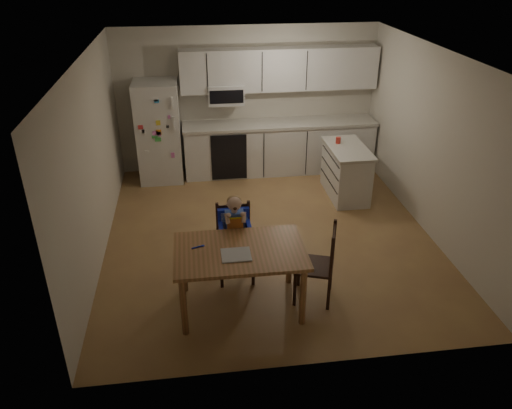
{
  "coord_description": "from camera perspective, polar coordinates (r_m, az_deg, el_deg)",
  "views": [
    {
      "loc": [
        -0.99,
        -6.01,
        3.68
      ],
      "look_at": [
        -0.31,
        -0.92,
        0.98
      ],
      "focal_mm": 35.0,
      "sensor_mm": 36.0,
      "label": 1
    }
  ],
  "objects": [
    {
      "name": "refrigerator",
      "position": [
        8.66,
        -11.05,
        8.14
      ],
      "size": [
        0.72,
        0.7,
        1.7
      ],
      "primitive_type": "cube",
      "color": "silver",
      "rests_on": "ground"
    },
    {
      "name": "chair_booster",
      "position": [
        5.95,
        -2.48,
        -2.69
      ],
      "size": [
        0.42,
        0.42,
        1.11
      ],
      "rotation": [
        0.0,
        0.0,
        0.02
      ],
      "color": "black",
      "rests_on": "ground"
    },
    {
      "name": "red_cup",
      "position": [
        8.15,
        9.38,
        7.25
      ],
      "size": [
        0.08,
        0.08,
        0.1
      ],
      "primitive_type": "cylinder",
      "color": "red",
      "rests_on": "kitchen_island"
    },
    {
      "name": "room",
      "position": [
        7.0,
        0.96,
        7.42
      ],
      "size": [
        4.52,
        5.01,
        2.51
      ],
      "color": "olive",
      "rests_on": "ground"
    },
    {
      "name": "dining_table",
      "position": [
        5.43,
        -1.85,
        -6.09
      ],
      "size": [
        1.42,
        0.91,
        0.76
      ],
      "color": "brown",
      "rests_on": "ground"
    },
    {
      "name": "napkin",
      "position": [
        5.29,
        -2.3,
        -5.76
      ],
      "size": [
        0.31,
        0.27,
        0.01
      ],
      "primitive_type": "cube",
      "color": "#A8A8AD",
      "rests_on": "dining_table"
    },
    {
      "name": "kitchen_run",
      "position": [
        8.84,
        2.48,
        9.23
      ],
      "size": [
        3.37,
        0.62,
        2.15
      ],
      "color": "silver",
      "rests_on": "ground"
    },
    {
      "name": "kitchen_island",
      "position": [
        8.17,
        10.25,
        3.74
      ],
      "size": [
        0.59,
        1.12,
        0.83
      ],
      "color": "silver",
      "rests_on": "ground"
    },
    {
      "name": "chair_side",
      "position": [
        5.67,
        7.7,
        -6.24
      ],
      "size": [
        0.53,
        0.53,
        0.95
      ],
      "rotation": [
        0.0,
        0.0,
        -1.9
      ],
      "color": "black",
      "rests_on": "ground"
    },
    {
      "name": "toddler_spoon",
      "position": [
        5.44,
        -6.77,
        -4.86
      ],
      "size": [
        0.12,
        0.06,
        0.02
      ],
      "primitive_type": "cylinder",
      "rotation": [
        0.0,
        1.57,
        0.35
      ],
      "color": "#1B2DC9",
      "rests_on": "dining_table"
    }
  ]
}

